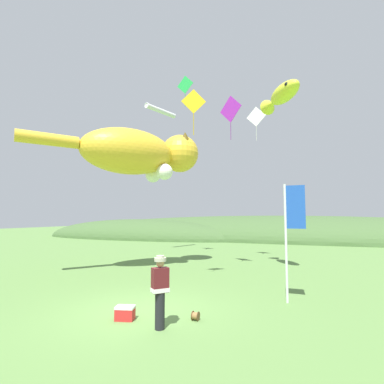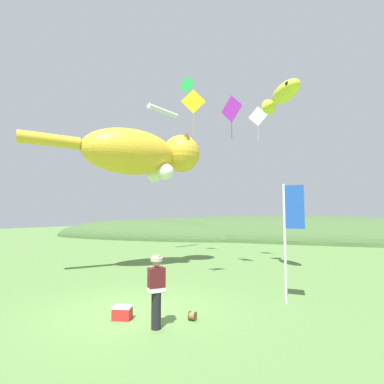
{
  "view_description": "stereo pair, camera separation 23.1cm",
  "coord_description": "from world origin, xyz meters",
  "px_view_note": "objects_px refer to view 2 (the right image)",
  "views": [
    {
      "loc": [
        4.77,
        -7.68,
        2.75
      ],
      "look_at": [
        0.0,
        4.0,
        3.78
      ],
      "focal_mm": 28.0,
      "sensor_mm": 36.0,
      "label": 1
    },
    {
      "loc": [
        4.98,
        -7.59,
        2.75
      ],
      "look_at": [
        0.0,
        4.0,
        3.78
      ],
      "focal_mm": 28.0,
      "sensor_mm": 36.0,
      "label": 2
    }
  ],
  "objects_px": {
    "festival_attendant": "(156,289)",
    "kite_diamond_green": "(187,85)",
    "festival_banner_pole": "(290,224)",
    "kite_giant_cat": "(142,153)",
    "kite_diamond_violet": "(231,109)",
    "kite_tube_streamer": "(163,111)",
    "kite_diamond_gold": "(193,102)",
    "kite_spool": "(192,316)",
    "picnic_cooler": "(122,313)",
    "kite_fish_windsock": "(282,95)",
    "kite_diamond_white": "(258,116)"
  },
  "relations": [
    {
      "from": "festival_attendant",
      "to": "kite_diamond_green",
      "type": "xyz_separation_m",
      "value": [
        -4.36,
        11.53,
        10.79
      ]
    },
    {
      "from": "festival_banner_pole",
      "to": "kite_giant_cat",
      "type": "distance_m",
      "value": 9.23
    },
    {
      "from": "kite_giant_cat",
      "to": "kite_diamond_violet",
      "type": "xyz_separation_m",
      "value": [
        4.68,
        1.12,
        2.14
      ]
    },
    {
      "from": "kite_tube_streamer",
      "to": "kite_diamond_gold",
      "type": "height_order",
      "value": "kite_tube_streamer"
    },
    {
      "from": "festival_banner_pole",
      "to": "kite_giant_cat",
      "type": "relative_size",
      "value": 0.48
    },
    {
      "from": "kite_diamond_green",
      "to": "kite_diamond_violet",
      "type": "bearing_deg",
      "value": -40.83
    },
    {
      "from": "kite_spool",
      "to": "kite_diamond_green",
      "type": "bearing_deg",
      "value": 114.95
    },
    {
      "from": "kite_diamond_green",
      "to": "kite_diamond_gold",
      "type": "height_order",
      "value": "kite_diamond_green"
    },
    {
      "from": "festival_banner_pole",
      "to": "kite_diamond_violet",
      "type": "relative_size",
      "value": 1.63
    },
    {
      "from": "kite_giant_cat",
      "to": "kite_diamond_green",
      "type": "height_order",
      "value": "kite_diamond_green"
    },
    {
      "from": "picnic_cooler",
      "to": "kite_fish_windsock",
      "type": "distance_m",
      "value": 11.93
    },
    {
      "from": "kite_spool",
      "to": "kite_fish_windsock",
      "type": "height_order",
      "value": "kite_fish_windsock"
    },
    {
      "from": "kite_tube_streamer",
      "to": "kite_diamond_green",
      "type": "height_order",
      "value": "kite_diamond_green"
    },
    {
      "from": "picnic_cooler",
      "to": "kite_diamond_violet",
      "type": "relative_size",
      "value": 0.24
    },
    {
      "from": "kite_diamond_violet",
      "to": "kite_spool",
      "type": "bearing_deg",
      "value": -83.24
    },
    {
      "from": "kite_diamond_green",
      "to": "kite_diamond_white",
      "type": "height_order",
      "value": "kite_diamond_green"
    },
    {
      "from": "kite_giant_cat",
      "to": "kite_diamond_violet",
      "type": "bearing_deg",
      "value": 13.48
    },
    {
      "from": "festival_attendant",
      "to": "kite_tube_streamer",
      "type": "distance_m",
      "value": 18.09
    },
    {
      "from": "kite_fish_windsock",
      "to": "kite_diamond_violet",
      "type": "relative_size",
      "value": 1.31
    },
    {
      "from": "festival_banner_pole",
      "to": "kite_fish_windsock",
      "type": "bearing_deg",
      "value": 97.7
    },
    {
      "from": "festival_attendant",
      "to": "kite_giant_cat",
      "type": "distance_m",
      "value": 9.9
    },
    {
      "from": "kite_spool",
      "to": "kite_diamond_violet",
      "type": "height_order",
      "value": "kite_diamond_violet"
    },
    {
      "from": "kite_spool",
      "to": "kite_diamond_violet",
      "type": "xyz_separation_m",
      "value": [
        -0.84,
        7.09,
        8.14
      ]
    },
    {
      "from": "kite_spool",
      "to": "kite_diamond_white",
      "type": "height_order",
      "value": "kite_diamond_white"
    },
    {
      "from": "festival_attendant",
      "to": "festival_banner_pole",
      "type": "bearing_deg",
      "value": 50.79
    },
    {
      "from": "festival_banner_pole",
      "to": "kite_diamond_white",
      "type": "distance_m",
      "value": 10.74
    },
    {
      "from": "kite_fish_windsock",
      "to": "kite_diamond_white",
      "type": "bearing_deg",
      "value": 116.41
    },
    {
      "from": "picnic_cooler",
      "to": "kite_fish_windsock",
      "type": "xyz_separation_m",
      "value": [
        3.43,
        7.74,
        8.4
      ]
    },
    {
      "from": "kite_diamond_green",
      "to": "kite_giant_cat",
      "type": "bearing_deg",
      "value": -96.93
    },
    {
      "from": "kite_tube_streamer",
      "to": "kite_diamond_green",
      "type": "xyz_separation_m",
      "value": [
        2.83,
        -1.76,
        0.85
      ]
    },
    {
      "from": "festival_attendant",
      "to": "kite_diamond_gold",
      "type": "xyz_separation_m",
      "value": [
        -0.89,
        4.45,
        6.5
      ]
    },
    {
      "from": "kite_spool",
      "to": "kite_tube_streamer",
      "type": "height_order",
      "value": "kite_tube_streamer"
    },
    {
      "from": "festival_attendant",
      "to": "kite_giant_cat",
      "type": "relative_size",
      "value": 0.22
    },
    {
      "from": "festival_attendant",
      "to": "kite_diamond_gold",
      "type": "bearing_deg",
      "value": 101.34
    },
    {
      "from": "kite_fish_windsock",
      "to": "kite_diamond_white",
      "type": "distance_m",
      "value": 4.21
    },
    {
      "from": "festival_attendant",
      "to": "kite_diamond_violet",
      "type": "height_order",
      "value": "kite_diamond_violet"
    },
    {
      "from": "kite_giant_cat",
      "to": "kite_diamond_gold",
      "type": "bearing_deg",
      "value": -30.82
    },
    {
      "from": "festival_banner_pole",
      "to": "kite_fish_windsock",
      "type": "height_order",
      "value": "kite_fish_windsock"
    },
    {
      "from": "festival_attendant",
      "to": "kite_diamond_white",
      "type": "distance_m",
      "value": 14.2
    },
    {
      "from": "kite_tube_streamer",
      "to": "kite_fish_windsock",
      "type": "bearing_deg",
      "value": -29.38
    },
    {
      "from": "kite_spool",
      "to": "kite_diamond_violet",
      "type": "bearing_deg",
      "value": 96.76
    },
    {
      "from": "kite_giant_cat",
      "to": "festival_banner_pole",
      "type": "bearing_deg",
      "value": -23.22
    },
    {
      "from": "festival_attendant",
      "to": "kite_diamond_green",
      "type": "relative_size",
      "value": 0.81
    },
    {
      "from": "kite_diamond_white",
      "to": "kite_diamond_gold",
      "type": "height_order",
      "value": "kite_diamond_white"
    },
    {
      "from": "kite_diamond_green",
      "to": "picnic_cooler",
      "type": "bearing_deg",
      "value": -74.22
    },
    {
      "from": "kite_diamond_green",
      "to": "kite_diamond_violet",
      "type": "relative_size",
      "value": 0.94
    },
    {
      "from": "picnic_cooler",
      "to": "festival_banner_pole",
      "type": "relative_size",
      "value": 0.15
    },
    {
      "from": "kite_spool",
      "to": "kite_tube_streamer",
      "type": "distance_m",
      "value": 18.17
    },
    {
      "from": "picnic_cooler",
      "to": "kite_diamond_green",
      "type": "height_order",
      "value": "kite_diamond_green"
    },
    {
      "from": "picnic_cooler",
      "to": "kite_diamond_violet",
      "type": "xyz_separation_m",
      "value": [
        0.91,
        7.76,
        8.08
      ]
    }
  ]
}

